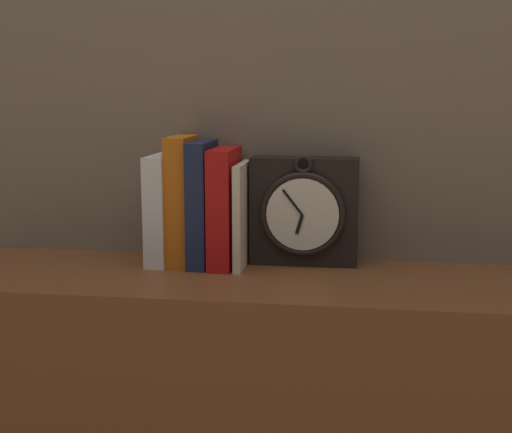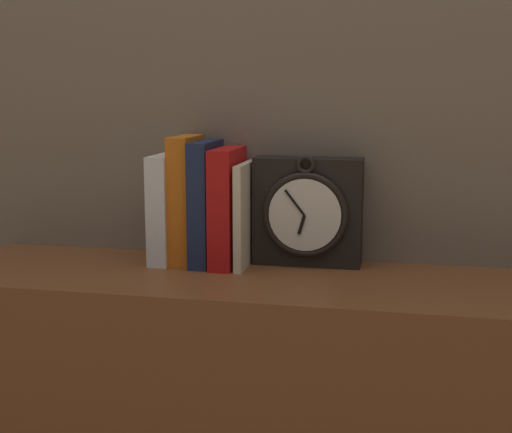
{
  "view_description": "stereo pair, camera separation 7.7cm",
  "coord_description": "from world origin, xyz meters",
  "px_view_note": "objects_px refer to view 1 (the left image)",
  "views": [
    {
      "loc": [
        0.18,
        -1.2,
        1.22
      ],
      "look_at": [
        0.0,
        0.0,
        1.0
      ],
      "focal_mm": 50.0,
      "sensor_mm": 36.0,
      "label": 1
    },
    {
      "loc": [
        0.26,
        -1.18,
        1.22
      ],
      "look_at": [
        0.0,
        0.0,
        1.0
      ],
      "focal_mm": 50.0,
      "sensor_mm": 36.0,
      "label": 2
    }
  ],
  "objects_px": {
    "book_slot1_orange": "(182,200)",
    "book_slot2_navy": "(202,203)",
    "book_slot0_white": "(162,209)",
    "book_slot3_red": "(224,207)",
    "clock": "(304,211)",
    "book_slot4_cream": "(243,215)"
  },
  "relations": [
    {
      "from": "book_slot1_orange",
      "to": "book_slot3_red",
      "type": "relative_size",
      "value": 1.09
    },
    {
      "from": "book_slot3_red",
      "to": "clock",
      "type": "bearing_deg",
      "value": 12.61
    },
    {
      "from": "clock",
      "to": "book_slot3_red",
      "type": "xyz_separation_m",
      "value": [
        -0.14,
        -0.03,
        0.01
      ]
    },
    {
      "from": "book_slot0_white",
      "to": "book_slot1_orange",
      "type": "bearing_deg",
      "value": 6.17
    },
    {
      "from": "book_slot2_navy",
      "to": "clock",
      "type": "bearing_deg",
      "value": 8.86
    },
    {
      "from": "book_slot2_navy",
      "to": "book_slot4_cream",
      "type": "bearing_deg",
      "value": -1.58
    },
    {
      "from": "clock",
      "to": "book_slot2_navy",
      "type": "bearing_deg",
      "value": -171.14
    },
    {
      "from": "book_slot1_orange",
      "to": "book_slot2_navy",
      "type": "xyz_separation_m",
      "value": [
        0.04,
        -0.01,
        -0.0
      ]
    },
    {
      "from": "book_slot2_navy",
      "to": "book_slot3_red",
      "type": "xyz_separation_m",
      "value": [
        0.04,
        -0.0,
        -0.01
      ]
    },
    {
      "from": "book_slot1_orange",
      "to": "book_slot4_cream",
      "type": "distance_m",
      "value": 0.12
    },
    {
      "from": "book_slot1_orange",
      "to": "book_slot2_navy",
      "type": "distance_m",
      "value": 0.04
    },
    {
      "from": "book_slot4_cream",
      "to": "book_slot3_red",
      "type": "bearing_deg",
      "value": -178.09
    },
    {
      "from": "clock",
      "to": "book_slot3_red",
      "type": "distance_m",
      "value": 0.15
    },
    {
      "from": "book_slot0_white",
      "to": "book_slot1_orange",
      "type": "relative_size",
      "value": 0.85
    },
    {
      "from": "book_slot0_white",
      "to": "book_slot3_red",
      "type": "xyz_separation_m",
      "value": [
        0.12,
        -0.01,
        0.01
      ]
    },
    {
      "from": "book_slot0_white",
      "to": "book_slot2_navy",
      "type": "relative_size",
      "value": 0.88
    },
    {
      "from": "book_slot0_white",
      "to": "book_slot4_cream",
      "type": "distance_m",
      "value": 0.15
    },
    {
      "from": "book_slot1_orange",
      "to": "book_slot4_cream",
      "type": "bearing_deg",
      "value": -4.22
    },
    {
      "from": "book_slot2_navy",
      "to": "book_slot1_orange",
      "type": "bearing_deg",
      "value": 170.86
    },
    {
      "from": "book_slot0_white",
      "to": "book_slot2_navy",
      "type": "distance_m",
      "value": 0.08
    },
    {
      "from": "book_slot0_white",
      "to": "book_slot3_red",
      "type": "distance_m",
      "value": 0.12
    },
    {
      "from": "book_slot3_red",
      "to": "book_slot4_cream",
      "type": "distance_m",
      "value": 0.04
    }
  ]
}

